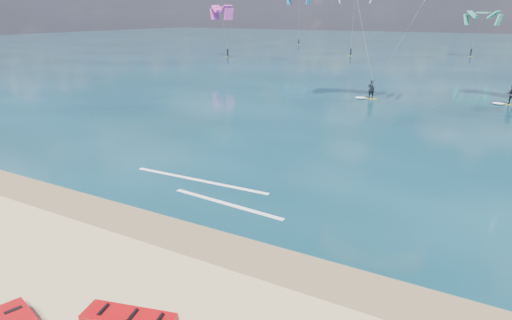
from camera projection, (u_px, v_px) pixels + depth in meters
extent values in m
plane|color=tan|center=(370.00, 91.00, 49.86)|extent=(320.00, 320.00, 0.00)
cube|color=brown|center=(114.00, 215.00, 19.43)|extent=(320.00, 2.40, 0.01)
cube|color=#092732|center=(454.00, 51.00, 102.50)|extent=(320.00, 200.00, 0.04)
cube|color=#BFC417|center=(370.00, 98.00, 45.33)|extent=(1.39, 0.49, 0.06)
imported|color=black|center=(371.00, 89.00, 45.05)|extent=(0.79, 0.71, 1.81)
cylinder|color=black|center=(374.00, 87.00, 44.57)|extent=(0.56, 0.07, 0.04)
cube|color=#AACE1E|center=(510.00, 104.00, 42.43)|extent=(1.49, 0.79, 0.06)
imported|color=black|center=(512.00, 94.00, 42.15)|extent=(0.93, 0.75, 1.81)
cube|color=white|center=(200.00, 180.00, 23.28)|extent=(7.91, 0.53, 0.01)
cube|color=white|center=(227.00, 204.00, 20.43)|extent=(5.94, 0.66, 0.01)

